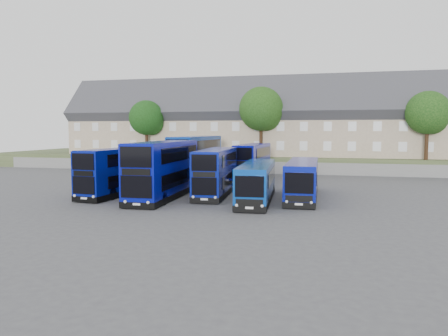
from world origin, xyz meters
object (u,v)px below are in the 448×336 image
(tree_east, at_px, (429,114))
(dd_front_left, at_px, (120,172))
(coach_east_a, at_px, (257,183))
(tree_mid, at_px, (262,111))
(tree_west, at_px, (148,119))
(dd_front_mid, at_px, (164,170))

(tree_east, bearing_deg, dd_front_left, -141.92)
(dd_front_left, relative_size, tree_east, 1.24)
(coach_east_a, bearing_deg, dd_front_left, 172.90)
(tree_mid, xyz_separation_m, tree_east, (20.00, -0.50, -0.68))
(coach_east_a, bearing_deg, tree_west, 125.61)
(tree_east, bearing_deg, coach_east_a, -125.83)
(dd_front_mid, relative_size, coach_east_a, 1.06)
(coach_east_a, xyz_separation_m, tree_west, (-19.46, 22.91, 5.61))
(tree_west, bearing_deg, dd_front_left, -71.73)
(coach_east_a, height_order, tree_mid, tree_mid)
(dd_front_mid, xyz_separation_m, coach_east_a, (7.71, 0.16, -0.81))
(coach_east_a, relative_size, tree_mid, 1.19)
(coach_east_a, distance_m, tree_east, 28.88)
(coach_east_a, distance_m, tree_west, 30.58)
(tree_east, bearing_deg, tree_west, -180.00)
(coach_east_a, height_order, tree_east, tree_east)
(tree_mid, bearing_deg, tree_west, -178.21)
(tree_mid, bearing_deg, dd_front_left, -110.58)
(dd_front_left, xyz_separation_m, tree_east, (28.60, 22.41, 5.46))
(dd_front_left, relative_size, tree_west, 1.32)
(dd_front_mid, relative_size, tree_mid, 1.27)
(dd_front_left, bearing_deg, dd_front_mid, -3.76)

